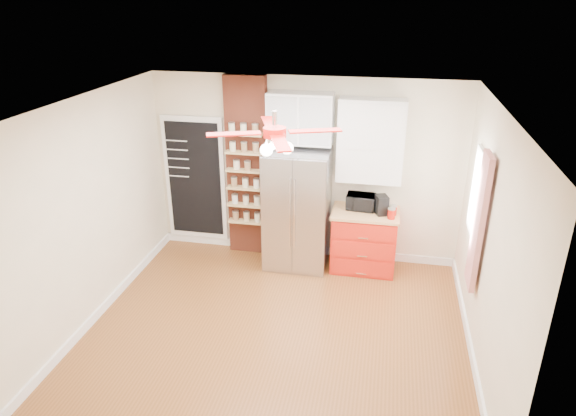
% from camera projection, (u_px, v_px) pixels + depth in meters
% --- Properties ---
extents(floor, '(4.50, 4.50, 0.00)m').
position_uv_depth(floor, '(277.00, 328.00, 6.20)').
color(floor, brown).
rests_on(floor, ground).
extents(ceiling, '(4.50, 4.50, 0.00)m').
position_uv_depth(ceiling, '(274.00, 106.00, 5.14)').
color(ceiling, white).
rests_on(ceiling, wall_back).
extents(wall_back, '(4.50, 0.02, 2.70)m').
position_uv_depth(wall_back, '(305.00, 170.00, 7.47)').
color(wall_back, beige).
rests_on(wall_back, floor).
extents(wall_front, '(4.50, 0.02, 2.70)m').
position_uv_depth(wall_front, '(219.00, 339.00, 3.87)').
color(wall_front, beige).
rests_on(wall_front, floor).
extents(wall_left, '(0.02, 4.00, 2.70)m').
position_uv_depth(wall_left, '(90.00, 212.00, 6.07)').
color(wall_left, beige).
rests_on(wall_left, floor).
extents(wall_right, '(0.02, 4.00, 2.70)m').
position_uv_depth(wall_right, '(489.00, 246.00, 5.27)').
color(wall_right, beige).
rests_on(wall_right, floor).
extents(chalkboard, '(0.95, 0.05, 1.95)m').
position_uv_depth(chalkboard, '(195.00, 179.00, 7.84)').
color(chalkboard, white).
rests_on(chalkboard, wall_back).
extents(brick_pillar, '(0.60, 0.16, 2.70)m').
position_uv_depth(brick_pillar, '(248.00, 168.00, 7.55)').
color(brick_pillar, brown).
rests_on(brick_pillar, floor).
extents(fridge, '(0.90, 0.70, 1.75)m').
position_uv_depth(fridge, '(297.00, 209.00, 7.34)').
color(fridge, '#A9A9AD').
rests_on(fridge, floor).
extents(upper_glass_cabinet, '(0.90, 0.35, 0.70)m').
position_uv_depth(upper_glass_cabinet, '(300.00, 118.00, 7.01)').
color(upper_glass_cabinet, white).
rests_on(upper_glass_cabinet, wall_back).
extents(red_cabinet, '(0.94, 0.64, 0.90)m').
position_uv_depth(red_cabinet, '(364.00, 240.00, 7.37)').
color(red_cabinet, red).
rests_on(red_cabinet, floor).
extents(upper_shelf_unit, '(0.90, 0.30, 1.15)m').
position_uv_depth(upper_shelf_unit, '(371.00, 141.00, 6.97)').
color(upper_shelf_unit, white).
rests_on(upper_shelf_unit, wall_back).
extents(window, '(0.04, 0.75, 1.05)m').
position_uv_depth(window, '(478.00, 196.00, 6.00)').
color(window, white).
rests_on(window, wall_right).
extents(curtain, '(0.06, 0.40, 1.55)m').
position_uv_depth(curtain, '(479.00, 222.00, 5.56)').
color(curtain, '#B41818').
rests_on(curtain, wall_right).
extents(ceiling_fan, '(1.40, 1.40, 0.44)m').
position_uv_depth(ceiling_fan, '(275.00, 133.00, 5.25)').
color(ceiling_fan, silver).
rests_on(ceiling_fan, ceiling).
extents(toaster_oven, '(0.41, 0.29, 0.22)m').
position_uv_depth(toaster_oven, '(361.00, 202.00, 7.24)').
color(toaster_oven, black).
rests_on(toaster_oven, red_cabinet).
extents(coffee_maker, '(0.21, 0.23, 0.27)m').
position_uv_depth(coffee_maker, '(382.00, 205.00, 7.07)').
color(coffee_maker, black).
rests_on(coffee_maker, red_cabinet).
extents(canister_left, '(0.11, 0.11, 0.14)m').
position_uv_depth(canister_left, '(391.00, 214.00, 6.95)').
color(canister_left, '#A61309').
rests_on(canister_left, red_cabinet).
extents(canister_right, '(0.13, 0.13, 0.13)m').
position_uv_depth(canister_right, '(393.00, 211.00, 7.08)').
color(canister_right, '#B11309').
rests_on(canister_right, red_cabinet).
extents(pantry_jar_oats, '(0.12, 0.12, 0.12)m').
position_uv_depth(pantry_jar_oats, '(237.00, 165.00, 7.42)').
color(pantry_jar_oats, beige).
rests_on(pantry_jar_oats, brick_pillar).
extents(pantry_jar_beans, '(0.12, 0.12, 0.13)m').
position_uv_depth(pantry_jar_beans, '(248.00, 166.00, 7.37)').
color(pantry_jar_beans, '#97724D').
rests_on(pantry_jar_beans, brick_pillar).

